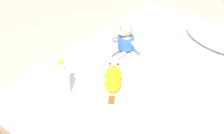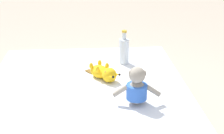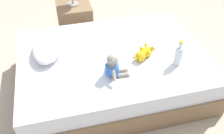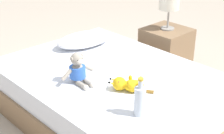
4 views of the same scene
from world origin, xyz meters
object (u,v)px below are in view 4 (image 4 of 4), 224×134
(pillow, at_px, (84,40))
(plush_yellow_creature, at_px, (128,85))
(bed, at_px, (112,95))
(bedside_lamp, at_px, (169,4))
(glass_bottle, at_px, (140,100))
(plush_monkey, at_px, (78,70))
(nightstand, at_px, (166,51))

(pillow, height_order, plush_yellow_creature, pillow)
(bed, height_order, bedside_lamp, bedside_lamp)
(pillow, bearing_deg, glass_bottle, -112.82)
(pillow, bearing_deg, bedside_lamp, -23.63)
(glass_bottle, bearing_deg, plush_yellow_creature, 58.06)
(plush_yellow_creature, height_order, bedside_lamp, bedside_lamp)
(plush_yellow_creature, relative_size, glass_bottle, 1.13)
(pillow, height_order, plush_monkey, plush_monkey)
(bed, xyz_separation_m, nightstand, (1.00, 0.24, 0.04))
(plush_monkey, bearing_deg, glass_bottle, -89.43)
(pillow, xyz_separation_m, plush_monkey, (-0.49, -0.54, 0.03))
(pillow, relative_size, nightstand, 1.23)
(plush_monkey, distance_m, bedside_lamp, 1.33)
(glass_bottle, bearing_deg, bed, 62.96)
(pillow, height_order, nightstand, pillow)
(plush_yellow_creature, height_order, glass_bottle, glass_bottle)
(glass_bottle, bearing_deg, plush_monkey, 90.57)
(plush_yellow_creature, relative_size, nightstand, 0.62)
(nightstand, xyz_separation_m, bedside_lamp, (0.00, 0.00, 0.50))
(pillow, distance_m, glass_bottle, 1.25)
(plush_monkey, relative_size, plush_yellow_creature, 0.98)
(plush_monkey, distance_m, plush_yellow_creature, 0.39)
(bed, bearing_deg, nightstand, 13.68)
(pillow, relative_size, bedside_lamp, 1.71)
(pillow, xyz_separation_m, bedside_lamp, (0.80, -0.35, 0.26))
(plush_monkey, xyz_separation_m, bedside_lamp, (1.29, 0.19, 0.23))
(bed, xyz_separation_m, pillow, (0.20, 0.60, 0.27))
(bed, height_order, plush_yellow_creature, plush_yellow_creature)
(pillow, distance_m, bedside_lamp, 0.91)
(pillow, relative_size, plush_yellow_creature, 1.99)
(plush_monkey, bearing_deg, pillow, 47.57)
(plush_yellow_creature, bearing_deg, pillow, 70.28)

